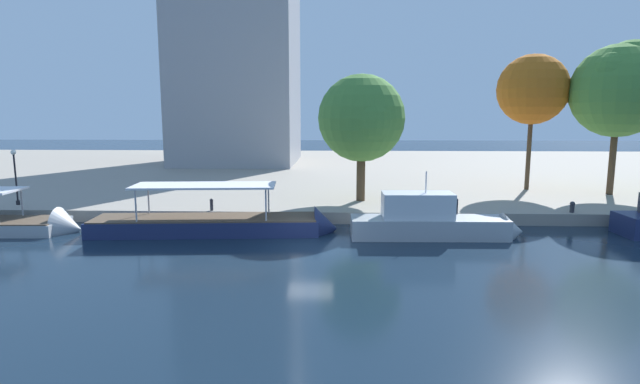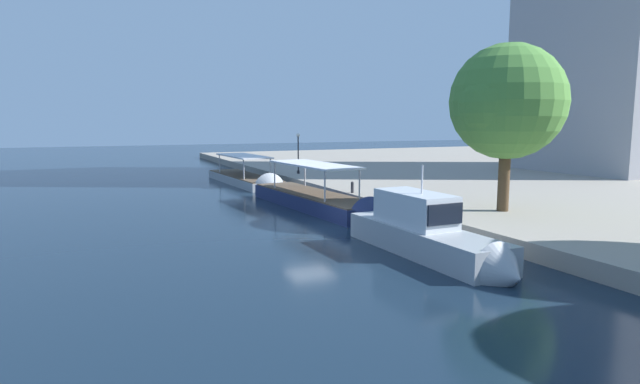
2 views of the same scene
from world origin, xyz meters
name	(u,v)px [view 2 (image 2 of 2)]	position (x,y,z in m)	size (l,w,h in m)	color
ground_plane	(310,230)	(0.00, 0.00, 0.00)	(220.00, 220.00, 0.00)	#142333
tour_boat_0	(248,181)	(-21.04, 2.69, 0.31)	(14.80, 3.84, 3.91)	#9EA3A8
tour_boat_1	(321,205)	(-5.54, 3.16, 0.36)	(15.09, 4.15, 4.18)	navy
motor_yacht_2	(430,239)	(7.28, 2.56, 0.75)	(10.18, 2.55, 4.68)	#9EA3A8
mooring_bollard_1	(352,187)	(-7.02, 6.25, 1.23)	(0.23, 0.23, 0.82)	#2D2D33
lamp_post	(298,150)	(-21.43, 7.86, 3.06)	(0.36, 0.36, 3.94)	black
tree_1	(506,101)	(3.29, 10.32, 6.92)	(6.38, 6.45, 9.32)	#4C3823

